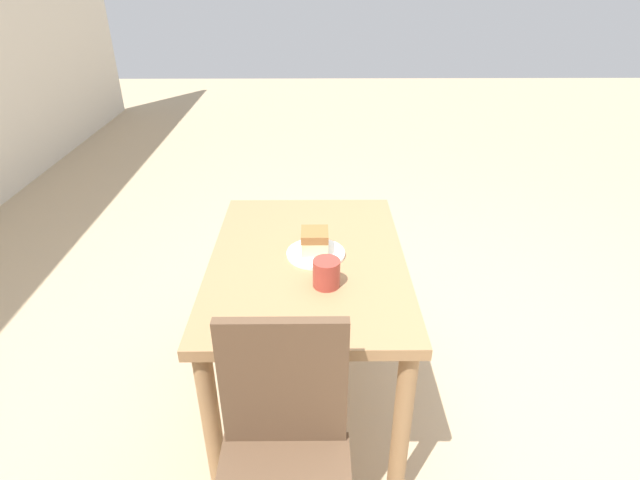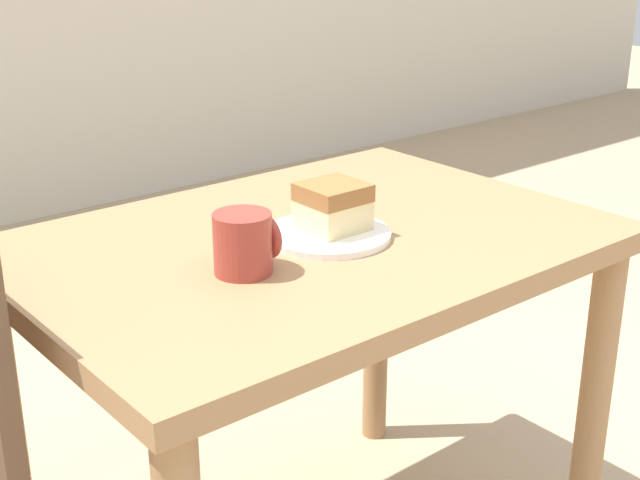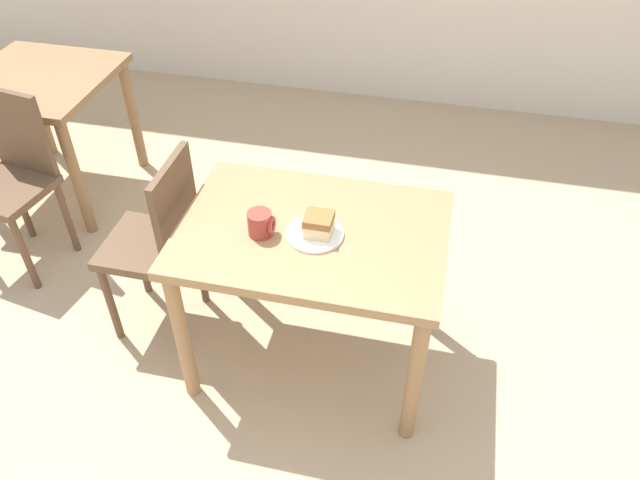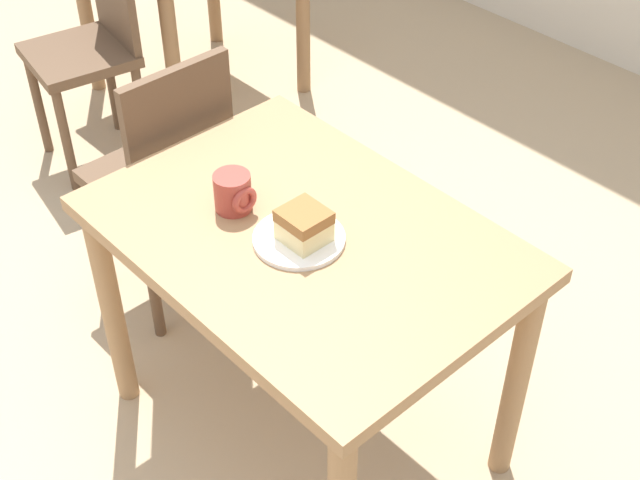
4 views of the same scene
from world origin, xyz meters
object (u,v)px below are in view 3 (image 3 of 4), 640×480
dining_table_near (313,252)px  plate (315,234)px  cake_slice (319,224)px  chair_far_corner (14,176)px  coffee_mug (261,224)px  chair_near_window (159,241)px  dining_table_far (43,98)px

dining_table_near → plate: bearing=-61.4°
dining_table_near → cake_slice: size_ratio=9.75×
chair_far_corner → plate: size_ratio=4.18×
plate → cake_slice: cake_slice is taller
plate → cake_slice: (0.01, 0.00, 0.05)m
chair_far_corner → coffee_mug: 1.47m
dining_table_near → chair_near_window: 0.70m
dining_table_near → chair_far_corner: chair_far_corner is taller
cake_slice → coffee_mug: coffee_mug is taller
chair_far_corner → dining_table_near: bearing=-2.7°
chair_far_corner → plate: (1.58, -0.37, 0.24)m
dining_table_far → chair_far_corner: 0.59m
plate → cake_slice: size_ratio=2.08×
chair_near_window → cake_slice: bearing=83.3°
chair_far_corner → plate: bearing=-3.6°
cake_slice → coffee_mug: (-0.21, -0.04, -0.00)m
dining_table_far → chair_near_window: bearing=-39.3°
dining_table_near → chair_far_corner: 1.61m
dining_table_far → coffee_mug: size_ratio=7.74×
dining_table_near → plate: (0.02, -0.03, 0.12)m
chair_near_window → chair_far_corner: bearing=-108.1°
chair_near_window → coffee_mug: 0.59m
chair_near_window → chair_far_corner: (-0.88, 0.29, 0.00)m
chair_near_window → coffee_mug: chair_near_window is taller
dining_table_near → dining_table_far: dining_table_near is taller
dining_table_far → cake_slice: cake_slice is taller
chair_near_window → cake_slice: (0.72, -0.08, 0.29)m
chair_near_window → cake_slice: chair_near_window is taller
coffee_mug → dining_table_far: bearing=147.8°
chair_far_corner → cake_slice: bearing=-3.4°
dining_table_far → chair_near_window: 1.35m
chair_near_window → plate: chair_near_window is taller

